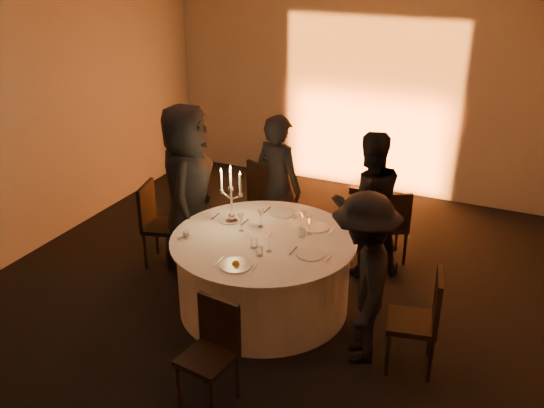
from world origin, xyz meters
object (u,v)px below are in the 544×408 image
at_px(guest_back_right, 368,204).
at_px(chair_back_right, 390,223).
at_px(chair_left, 157,220).
at_px(guest_left, 187,189).
at_px(chair_back_left, 268,196).
at_px(coffee_cup, 187,234).
at_px(candelabra, 231,203).
at_px(guest_back_left, 278,186).
at_px(guest_right, 363,279).
at_px(banquet_table, 264,273).
at_px(chair_right, 422,316).
at_px(chair_front, 212,347).

bearing_deg(guest_back_right, chair_back_right, -153.21).
relative_size(chair_left, guest_left, 0.51).
distance_m(chair_back_left, coffee_cup, 1.68).
bearing_deg(chair_back_right, chair_back_left, -28.12).
relative_size(guest_back_right, candelabra, 2.61).
distance_m(chair_back_right, guest_left, 2.29).
xyz_separation_m(coffee_cup, candelabra, (0.24, 0.47, 0.19)).
bearing_deg(guest_left, coffee_cup, -169.98).
bearing_deg(chair_back_left, guest_back_left, 156.52).
distance_m(chair_left, guest_right, 2.66).
relative_size(banquet_table, guest_left, 0.96).
bearing_deg(guest_right, banquet_table, -124.09).
bearing_deg(guest_right, chair_right, 77.80).
xyz_separation_m(chair_left, coffee_cup, (0.79, -0.61, 0.26)).
height_order(banquet_table, candelabra, candelabra).
bearing_deg(chair_right, chair_left, -112.75).
distance_m(chair_right, guest_left, 2.84).
distance_m(banquet_table, coffee_cup, 0.85).
distance_m(chair_left, coffee_cup, 1.03).
bearing_deg(guest_back_right, chair_right, 90.06).
height_order(chair_back_left, chair_front, chair_back_left).
xyz_separation_m(guest_left, guest_right, (2.21, -0.76, -0.16)).
height_order(guest_back_left, guest_right, guest_back_left).
bearing_deg(guest_back_left, chair_back_left, -27.84).
bearing_deg(guest_back_right, guest_left, -11.79).
distance_m(banquet_table, chair_left, 1.51).
bearing_deg(candelabra, chair_back_right, 42.82).
relative_size(chair_right, chair_front, 1.05).
bearing_deg(chair_back_left, coffee_cup, 108.61).
xyz_separation_m(chair_back_right, guest_right, (0.20, -1.77, 0.29)).
relative_size(guest_back_right, guest_right, 1.04).
relative_size(chair_right, guest_back_right, 0.57).
distance_m(chair_left, guest_back_right, 2.33).
bearing_deg(coffee_cup, chair_right, -0.15).
height_order(chair_back_right, guest_right, guest_right).
height_order(chair_back_left, guest_left, guest_left).
relative_size(guest_back_right, coffee_cup, 14.74).
bearing_deg(chair_back_left, candelabra, 118.92).
relative_size(chair_back_left, chair_right, 1.08).
height_order(chair_back_right, guest_back_left, guest_back_left).
relative_size(chair_back_left, chair_front, 1.14).
bearing_deg(guest_back_left, banquet_table, 124.03).
xyz_separation_m(chair_left, guest_back_left, (1.12, 0.80, 0.30)).
bearing_deg(guest_left, chair_front, -164.62).
bearing_deg(guest_left, chair_right, -125.70).
height_order(banquet_table, chair_back_right, chair_back_right).
bearing_deg(banquet_table, guest_back_right, 57.45).
bearing_deg(guest_left, chair_left, 84.47).
xyz_separation_m(chair_front, guest_back_left, (-0.54, 2.48, 0.34)).
distance_m(chair_right, coffee_cup, 2.31).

